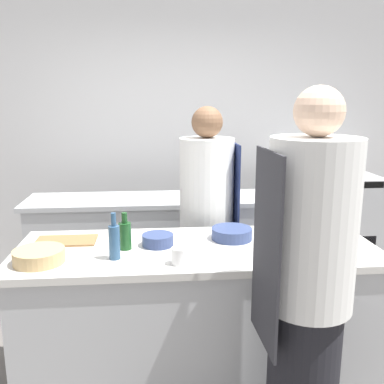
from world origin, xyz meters
name	(u,v)px	position (x,y,z in m)	size (l,w,h in m)	color
ground_plane	(197,380)	(0.00, 0.00, 0.00)	(16.00, 16.00, 0.00)	#605B56
wall_back	(177,130)	(0.00, 2.13, 1.40)	(8.00, 0.06, 2.80)	silver
prep_counter	(197,316)	(0.00, 0.00, 0.44)	(2.10, 0.76, 0.89)	#B7BABC
pass_counter	(159,246)	(-0.21, 1.27, 0.44)	(2.27, 0.56, 0.89)	#B7BABC
oven_range	(323,222)	(1.47, 1.73, 0.49)	(0.98, 0.71, 0.98)	#B7BABC
chef_at_prep_near	(307,291)	(0.43, -0.63, 0.89)	(0.41, 0.39, 1.79)	black
chef_at_stove	(207,222)	(0.14, 0.68, 0.83)	(0.41, 0.39, 1.68)	black
bottle_olive_oil	(347,223)	(0.90, 0.02, 1.00)	(0.06, 0.06, 0.28)	black
bottle_vinegar	(114,241)	(-0.46, -0.15, 0.99)	(0.06, 0.06, 0.26)	#2D5175
bottle_wine	(125,235)	(-0.42, 0.00, 0.97)	(0.07, 0.07, 0.22)	#19471E
bowl_mixing_large	(39,256)	(-0.85, -0.17, 0.92)	(0.27, 0.27, 0.07)	tan
bowl_prep_small	(158,240)	(-0.23, 0.04, 0.92)	(0.18, 0.18, 0.07)	navy
bowl_ceramic_blue	(232,234)	(0.23, 0.12, 0.92)	(0.25, 0.25, 0.07)	navy
bowl_wooden_salad	(307,234)	(0.68, 0.06, 0.93)	(0.27, 0.27, 0.08)	navy
cup	(179,256)	(-0.12, -0.25, 0.93)	(0.08, 0.08, 0.09)	white
cutting_board	(66,241)	(-0.78, 0.16, 0.89)	(0.36, 0.20, 0.01)	olive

